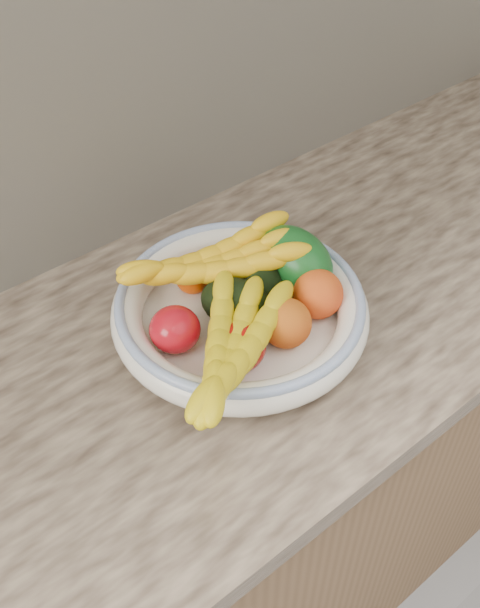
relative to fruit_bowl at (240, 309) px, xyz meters
name	(u,v)px	position (x,y,z in m)	size (l,w,h in m)	color
kitchen_counter	(232,472)	(0.00, 0.03, -0.48)	(2.44, 0.66, 1.40)	brown
fruit_bowl	(240,309)	(0.00, 0.00, 0.00)	(0.39, 0.39, 0.08)	white
clementine_back_left	(192,278)	(-0.02, 0.10, 0.01)	(0.05, 0.05, 0.05)	#FF5505
clementine_back_right	(206,268)	(0.01, 0.10, 0.01)	(0.05, 0.05, 0.05)	#FF5505
tomato_left	(175,329)	(-0.11, 0.02, 0.01)	(0.08, 0.08, 0.07)	red
tomato_near_left	(238,346)	(-0.06, -0.07, 0.01)	(0.08, 0.08, 0.07)	#9E0A04
avocado_center	(236,304)	(-0.01, 0.00, 0.02)	(0.08, 0.11, 0.08)	black
avocado_right	(260,281)	(0.05, 0.02, 0.02)	(0.07, 0.10, 0.07)	black
green_mango	(294,260)	(0.12, 0.01, 0.03)	(0.09, 0.14, 0.10)	#0D4A17
peach_front	(286,323)	(0.02, -0.08, 0.02)	(0.07, 0.07, 0.07)	orange
peach_right	(318,294)	(0.10, -0.06, 0.02)	(0.08, 0.08, 0.08)	orange
banana_bunch_back	(213,267)	(0.00, 0.07, 0.04)	(0.31, 0.11, 0.09)	yellow
banana_bunch_front	(232,354)	(-0.08, -0.09, 0.03)	(0.31, 0.12, 0.09)	yellow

